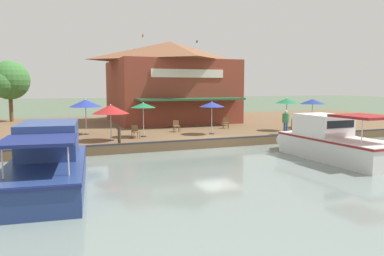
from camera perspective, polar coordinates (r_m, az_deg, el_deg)
The scene contains 19 objects.
ground_plane at distance 23.84m, azimuth 3.92°, elevation -3.22°, with size 220.00×220.00×0.00m, color #4C5B47.
quay_deck at distance 33.98m, azimuth -4.02°, elevation 0.16°, with size 22.00×56.00×0.60m, color brown.
quay_edge_fender at distance 23.83m, azimuth 3.83°, elevation -1.64°, with size 0.20×50.40×0.10m, color #2D2D33.
waterfront_restaurant at distance 36.48m, azimuth -3.32°, elevation 7.16°, with size 11.73×11.36×8.16m.
patio_umbrella_mid_patio_left at distance 26.35m, azimuth 3.04°, elevation 3.59°, with size 1.80×1.80×2.32m.
patio_umbrella_mid_patio_right at distance 25.10m, azimuth -7.45°, elevation 3.42°, with size 1.70×1.70×2.31m.
patio_umbrella_far_corner at distance 27.16m, azimuth -15.93°, elevation 3.65°, with size 2.25×2.25×2.49m.
patio_umbrella_by_entrance at distance 29.45m, azimuth 14.26°, elevation 4.03°, with size 1.75×1.75×2.51m.
patio_umbrella_near_quay_edge at distance 31.97m, azimuth 17.89°, elevation 3.86°, with size 2.03×2.03×2.38m.
patio_umbrella_back_row at distance 23.64m, azimuth -12.31°, elevation 2.82°, with size 2.27×2.27×2.28m.
cafe_chair_mid_patio at distance 30.35m, azimuth 5.15°, elevation 0.88°, with size 0.57×0.57×0.85m.
cafe_chair_far_corner_seat at distance 24.63m, azimuth -8.62°, elevation -0.44°, with size 0.51×0.51×0.85m.
cafe_chair_under_first_umbrella at distance 30.18m, azimuth 15.36°, elevation 0.65°, with size 0.52×0.52×0.85m.
cafe_chair_back_row_seat at distance 27.79m, azimuth -2.40°, elevation 0.39°, with size 0.46×0.46×0.85m.
person_at_quay_edge at distance 27.19m, azimuth 14.10°, elevation 1.31°, with size 0.48×0.48×1.69m.
motorboat_distant_upstream at distance 16.13m, azimuth -20.95°, elevation -4.81°, with size 8.92×3.64×2.43m.
motorboat_fourth_along at distance 21.82m, azimuth 19.86°, elevation -1.98°, with size 8.14×2.75×2.49m.
mooring_post at distance 22.13m, azimuth -11.02°, elevation -1.19°, with size 0.22×0.22×0.98m.
tree_upstream_bank at distance 39.55m, azimuth -26.26°, elevation 6.41°, with size 3.87×3.69×5.79m.
Camera 1 is at (21.25, -10.06, 3.96)m, focal length 35.00 mm.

